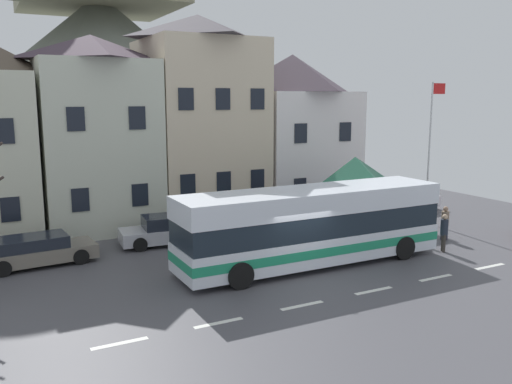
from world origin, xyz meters
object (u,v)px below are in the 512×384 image
Objects in this scene: bus_shelter at (355,172)px; townhouse_03 at (292,131)px; parked_car_01 at (406,201)px; flagpole at (431,143)px; parked_car_00 at (37,251)px; townhouse_02 at (200,117)px; pedestrian_00 at (445,220)px; pedestrian_02 at (379,223)px; public_bench at (297,220)px; pedestrian_03 at (444,230)px; transit_bus at (312,227)px; townhouse_01 at (95,133)px; pedestrian_01 at (406,219)px; parked_car_02 at (314,211)px; hilltop_castle at (102,79)px; parked_car_03 at (169,230)px.

townhouse_03 is at bearing 81.42° from bus_shelter.
parked_car_01 is 0.60× the size of flagpole.
parked_car_00 is 20.86m from parked_car_01.
bus_shelter is (5.07, -7.83, -2.52)m from townhouse_02.
pedestrian_00 is 1.09× the size of pedestrian_02.
pedestrian_02 is 4.40m from public_bench.
bus_shelter is at bearing -162.72° from parked_car_01.
townhouse_03 is 5.51× the size of pedestrian_03.
public_bench is at bearing 134.94° from pedestrian_00.
transit_bus is 5.28m from pedestrian_02.
townhouse_01 is 2.15× the size of parked_car_00.
townhouse_01 reaches higher than parked_car_00.
pedestrian_01 is 0.92× the size of public_bench.
pedestrian_03 is at bearing -26.01° from parked_car_00.
parked_car_00 is 2.71× the size of public_bench.
pedestrian_01 is 5.20m from flagpole.
public_bench is (-5.13, 5.14, -0.50)m from pedestrian_00.
parked_car_00 is (-15.87, -6.20, -4.08)m from townhouse_03.
parked_car_01 is (10.83, 6.16, -0.95)m from transit_bus.
townhouse_02 is at bearing -52.95° from parked_car_02.
townhouse_03 is 11.77m from pedestrian_00.
transit_bus is 7.33× the size of pedestrian_01.
townhouse_01 reaches higher than townhouse_03.
pedestrian_02 is (11.28, -9.15, -4.07)m from townhouse_01.
hilltop_castle is at bearing 111.42° from flagpole.
flagpole is at bearing 58.04° from pedestrian_00.
townhouse_03 is 8.21m from parked_car_01.
townhouse_01 is 12.99m from transit_bus.
public_bench is (-3.70, 4.01, -0.46)m from pedestrian_01.
hilltop_castle is at bearing 104.38° from pedestrian_01.
parked_car_02 reaches higher than parked_car_00.
flagpole reaches higher than pedestrian_03.
parked_car_03 is at bearing -95.96° from hilltop_castle.
parked_car_02 is 7.18m from flagpole.
parked_car_01 is at bearing 37.34° from pedestrian_02.
parked_car_02 is (4.24, 6.16, -0.90)m from transit_bus.
pedestrian_01 reaches higher than parked_car_01.
parked_car_02 is 0.58× the size of flagpole.
parked_car_03 is (5.83, 0.68, 0.05)m from parked_car_00.
parked_car_02 is at bearing 105.01° from pedestrian_03.
parked_car_01 is at bearing -173.46° from parked_car_03.
parked_car_01 is at bearing -64.55° from hilltop_castle.
transit_bus is (1.44, -31.95, -6.84)m from hilltop_castle.
hilltop_castle reaches higher than townhouse_01.
bus_shelter is (-1.21, -8.02, -1.56)m from townhouse_03.
townhouse_02 reaches higher than bus_shelter.
parked_car_02 is (5.68, -25.79, -7.74)m from hilltop_castle.
parked_car_01 is (4.96, -5.13, -4.05)m from townhouse_03.
townhouse_02 is 2.53× the size of parked_car_03.
parked_car_00 is (-3.67, -5.74, -4.33)m from townhouse_01.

